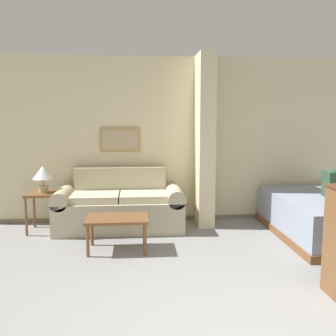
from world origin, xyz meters
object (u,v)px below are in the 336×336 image
object	(u,v)px
bed	(336,216)
coffee_table	(117,221)
couch	(120,207)
table_lamp	(43,174)

from	to	relation	value
bed	coffee_table	bearing A→B (deg)	-173.54
coffee_table	couch	bearing A→B (deg)	90.56
couch	bed	xyz separation A→B (m)	(3.04, -0.60, -0.05)
table_lamp	bed	bearing A→B (deg)	-7.56
bed	table_lamp	bearing A→B (deg)	172.44
couch	coffee_table	size ratio (longest dim) A/B	2.48
couch	bed	bearing A→B (deg)	-11.24
table_lamp	coffee_table	bearing A→B (deg)	-39.03
coffee_table	bed	bearing A→B (deg)	6.46
coffee_table	table_lamp	size ratio (longest dim) A/B	1.95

